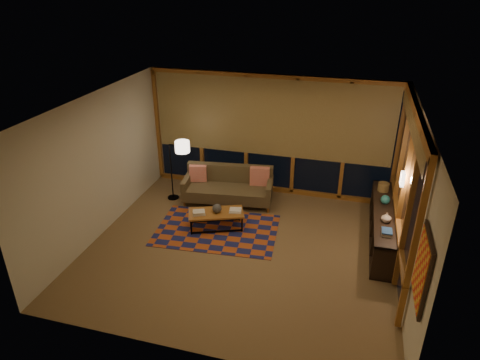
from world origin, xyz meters
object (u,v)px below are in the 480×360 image
(floor_lamp, at_px, (171,169))
(bookshelf, at_px, (383,225))
(coffee_table, at_px, (216,220))
(sofa, at_px, (228,187))

(floor_lamp, relative_size, bookshelf, 0.56)
(coffee_table, relative_size, floor_lamp, 0.76)
(sofa, bearing_deg, floor_lamp, 177.96)
(sofa, xyz_separation_m, coffee_table, (0.08, -1.06, -0.21))
(sofa, distance_m, bookshelf, 3.29)
(coffee_table, xyz_separation_m, floor_lamp, (-1.34, 0.94, 0.53))
(sofa, distance_m, floor_lamp, 1.31)
(sofa, height_order, coffee_table, sofa)
(bookshelf, bearing_deg, floor_lamp, 173.47)
(sofa, height_order, floor_lamp, floor_lamp)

